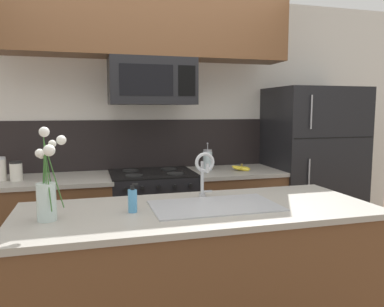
{
  "coord_description": "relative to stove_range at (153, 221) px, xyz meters",
  "views": [
    {
      "loc": [
        -0.56,
        -2.43,
        1.49
      ],
      "look_at": [
        0.2,
        0.27,
        1.16
      ],
      "focal_mm": 35.0,
      "sensor_mm": 36.0,
      "label": 1
    }
  ],
  "objects": [
    {
      "name": "flower_vase",
      "position": [
        -0.77,
        -1.29,
        0.61
      ],
      "size": [
        0.16,
        0.19,
        0.49
      ],
      "color": "silver",
      "rests_on": "island_counter"
    },
    {
      "name": "upper_cabinet_band",
      "position": [
        -0.07,
        -0.05,
        1.77
      ],
      "size": [
        2.57,
        0.34,
        0.6
      ],
      "primitive_type": "cube",
      "color": "brown"
    },
    {
      "name": "refrigerator",
      "position": [
        1.66,
        0.02,
        0.39
      ],
      "size": [
        0.88,
        0.74,
        1.71
      ],
      "color": "black",
      "rests_on": "ground"
    },
    {
      "name": "back_counter_right",
      "position": [
        0.8,
        0.0,
        -0.01
      ],
      "size": [
        0.87,
        0.65,
        0.91
      ],
      "color": "brown",
      "rests_on": "ground"
    },
    {
      "name": "rear_partition",
      "position": [
        0.3,
        0.38,
        0.84
      ],
      "size": [
        5.2,
        0.1,
        2.6
      ],
      "primitive_type": "cube",
      "color": "silver",
      "rests_on": "ground"
    },
    {
      "name": "stove_range",
      "position": [
        0.0,
        0.0,
        0.0
      ],
      "size": [
        0.76,
        0.64,
        0.93
      ],
      "color": "black",
      "rests_on": "ground"
    },
    {
      "name": "sink_faucet",
      "position": [
        0.17,
        -1.03,
        0.65
      ],
      "size": [
        0.14,
        0.14,
        0.31
      ],
      "color": "#B7BABF",
      "rests_on": "island_counter"
    },
    {
      "name": "back_counter_left",
      "position": [
        -0.87,
        0.0,
        -0.01
      ],
      "size": [
        1.0,
        0.65,
        0.91
      ],
      "color": "brown",
      "rests_on": "ground"
    },
    {
      "name": "microwave",
      "position": [
        0.0,
        -0.02,
        1.27
      ],
      "size": [
        0.74,
        0.4,
        0.4
      ],
      "color": "black"
    },
    {
      "name": "splash_band",
      "position": [
        -0.0,
        0.32,
        0.69
      ],
      "size": [
        3.55,
        0.01,
        0.48
      ],
      "primitive_type": "cube",
      "color": "black",
      "rests_on": "rear_partition"
    },
    {
      "name": "storage_jar_medium",
      "position": [
        -1.13,
        -0.02,
        0.53
      ],
      "size": [
        0.1,
        0.1,
        0.16
      ],
      "color": "silver",
      "rests_on": "back_counter_left"
    },
    {
      "name": "storage_jar_tall",
      "position": [
        -1.25,
        -0.0,
        0.55
      ],
      "size": [
        0.09,
        0.09,
        0.19
      ],
      "color": "silver",
      "rests_on": "back_counter_left"
    },
    {
      "name": "dish_soap_bottle",
      "position": [
        -0.32,
        -1.25,
        0.52
      ],
      "size": [
        0.06,
        0.05,
        0.16
      ],
      "color": "#4C93C6",
      "rests_on": "island_counter"
    },
    {
      "name": "island_counter",
      "position": [
        0.07,
        -1.25,
        -0.01
      ],
      "size": [
        2.13,
        0.84,
        0.91
      ],
      "color": "brown",
      "rests_on": "ground"
    },
    {
      "name": "kitchen_sink",
      "position": [
        0.17,
        -1.25,
        0.38
      ],
      "size": [
        0.76,
        0.44,
        0.16
      ],
      "color": "#ADAFB5",
      "rests_on": "island_counter"
    },
    {
      "name": "banana_bunch",
      "position": [
        0.85,
        -0.06,
        0.47
      ],
      "size": [
        0.19,
        0.15,
        0.08
      ],
      "color": "yellow",
      "rests_on": "back_counter_right"
    },
    {
      "name": "french_press",
      "position": [
        0.55,
        0.06,
        0.55
      ],
      "size": [
        0.09,
        0.09,
        0.27
      ],
      "color": "silver",
      "rests_on": "back_counter_right"
    }
  ]
}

